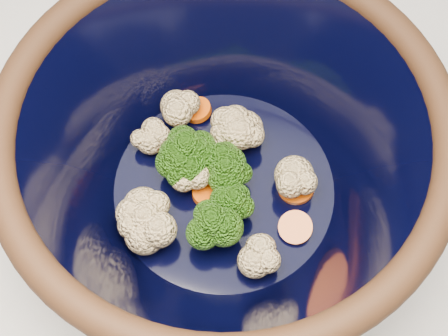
{
  "coord_description": "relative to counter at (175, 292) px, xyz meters",
  "views": [
    {
      "loc": [
        0.16,
        -0.24,
        1.43
      ],
      "look_at": [
        0.09,
        -0.02,
        0.97
      ],
      "focal_mm": 50.0,
      "sensor_mm": 36.0,
      "label": 1
    }
  ],
  "objects": [
    {
      "name": "vegetable_pile",
      "position": [
        0.07,
        -0.02,
        0.51
      ],
      "size": [
        0.17,
        0.17,
        0.05
      ],
      "color": "#608442",
      "rests_on": "mixing_bowl"
    },
    {
      "name": "counter",
      "position": [
        0.0,
        0.0,
        0.0
      ],
      "size": [
        1.2,
        1.2,
        0.9
      ],
      "primitive_type": "cube",
      "color": "beige",
      "rests_on": "ground"
    },
    {
      "name": "mixing_bowl",
      "position": [
        0.09,
        -0.02,
        0.54
      ],
      "size": [
        0.35,
        0.35,
        0.15
      ],
      "rotation": [
        0.0,
        0.0,
        0.05
      ],
      "color": "black",
      "rests_on": "counter"
    }
  ]
}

